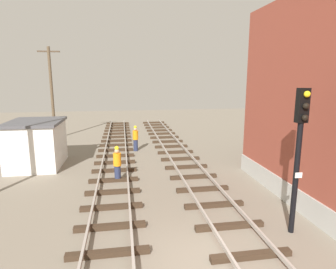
{
  "coord_description": "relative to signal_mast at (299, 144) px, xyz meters",
  "views": [
    {
      "loc": [
        -2.21,
        -7.05,
        5.24
      ],
      "look_at": [
        0.79,
        11.48,
        1.5
      ],
      "focal_mm": 30.41,
      "sensor_mm": 36.0,
      "label": 1
    }
  ],
  "objects": [
    {
      "name": "ground_plane",
      "position": [
        -3.44,
        -1.15,
        -3.12
      ],
      "size": [
        80.0,
        80.0,
        0.0
      ],
      "primitive_type": "plane",
      "color": "slate"
    },
    {
      "name": "track_near_building",
      "position": [
        -2.02,
        -1.15,
        -2.99
      ],
      "size": [
        2.5,
        53.53,
        0.32
      ],
      "color": "#38281C",
      "rests_on": "ground"
    },
    {
      "name": "track_centre",
      "position": [
        -6.2,
        -1.15,
        -2.99
      ],
      "size": [
        2.5,
        53.53,
        0.32
      ],
      "color": "#38281C",
      "rests_on": "ground"
    },
    {
      "name": "signal_mast",
      "position": [
        0.0,
        0.0,
        0.0
      ],
      "size": [
        0.36,
        0.4,
        4.93
      ],
      "color": "black",
      "rests_on": "ground"
    },
    {
      "name": "control_hut",
      "position": [
        -10.77,
        9.42,
        -1.73
      ],
      "size": [
        3.0,
        3.8,
        2.76
      ],
      "color": "silver",
      "rests_on": "ground"
    },
    {
      "name": "utility_pole_far",
      "position": [
        -11.53,
        17.57,
        0.97
      ],
      "size": [
        1.8,
        0.24,
        7.81
      ],
      "color": "brown",
      "rests_on": "ground"
    },
    {
      "name": "track_worker_foreground",
      "position": [
        -5.98,
        5.98,
        -2.19
      ],
      "size": [
        0.4,
        0.4,
        1.87
      ],
      "color": "#262D4C",
      "rests_on": "ground"
    },
    {
      "name": "track_worker_distant",
      "position": [
        -4.75,
        12.13,
        -2.19
      ],
      "size": [
        0.4,
        0.4,
        1.87
      ],
      "color": "#262D4C",
      "rests_on": "ground"
    }
  ]
}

